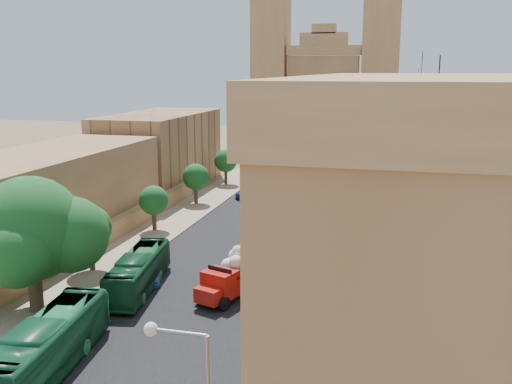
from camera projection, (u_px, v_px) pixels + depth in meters
The scene contains 33 objects.
ground at pixel (142, 356), 32.08m from camera, with size 260.00×260.00×0.00m, color brown.
road_surface at pixel (265, 221), 60.48m from camera, with size 14.00×140.00×0.01m, color black.
sidewalk_east at pixel (356, 227), 58.18m from camera, with size 5.00×140.00×0.01m, color #8E785D.
sidewalk_west at pixel (182, 215), 62.78m from camera, with size 5.00×140.00×0.01m, color #8E785D.
kerb_east at pixel (331, 225), 58.77m from camera, with size 0.25×140.00×0.12m, color #8E785D.
kerb_west at pixel (203, 216), 62.17m from camera, with size 0.25×140.00×0.12m, color #8E785D.
townhouse_a at pixel (452, 297), 24.01m from camera, with size 9.00×14.00×16.40m.
townhouse_b at pixel (434, 227), 37.43m from camera, with size 9.00×14.00×14.90m.
townhouse_c at pixel (428, 172), 50.42m from camera, with size 9.00×14.00×17.40m.
townhouse_d at pixel (422, 157), 63.83m from camera, with size 9.00×14.00×15.90m.
west_wall at pixel (112, 230), 53.85m from camera, with size 1.00×40.00×1.80m, color #986E44.
west_building_low at pixel (46, 197), 52.60m from camera, with size 10.00×28.00×8.40m, color olive.
west_building_mid at pixel (160, 151), 77.05m from camera, with size 10.00×22.00×10.00m, color #A17649.
church at pixel (327, 104), 104.50m from camera, with size 28.00×22.50×36.30m.
ficus_tree at pixel (32, 233), 37.02m from camera, with size 9.11×8.39×9.11m.
street_tree_a at pixel (90, 227), 45.12m from camera, with size 3.43×3.43×5.27m.
street_tree_b at pixel (154, 200), 56.59m from camera, with size 2.94×2.94×4.52m.
street_tree_c at pixel (196, 177), 67.91m from camera, with size 3.12×3.12×4.80m.
street_tree_d at pixel (226, 161), 79.25m from camera, with size 3.19×3.19×4.91m.
red_truck at pixel (231, 276), 40.16m from camera, with size 4.01×6.40×3.54m.
olive_pickup at pixel (312, 233), 52.76m from camera, with size 2.97×4.82×1.85m.
bus_green_south at pixel (47, 346), 30.03m from camera, with size 2.54×10.84×3.02m, color #19653F.
bus_green_north at pixel (138, 272), 41.42m from camera, with size 2.32×9.92×2.76m, color #144E2B.
bus_red_east at pixel (296, 271), 42.08m from camera, with size 2.05×8.76×2.44m, color #AD1E08.
bus_cream_east at pixel (306, 211), 59.47m from camera, with size 2.21×9.44×2.63m, color beige.
car_blue_a at pixel (151, 274), 43.08m from camera, with size 1.48×3.69×1.26m, color teal.
car_white_a at pixel (271, 205), 65.31m from camera, with size 1.19×3.42×1.13m, color silver.
car_cream at pixel (280, 223), 57.00m from camera, with size 2.35×5.09×1.41m, color tan.
car_dkblue at pixel (250, 192), 71.47m from camera, with size 1.99×4.90×1.42m, color #13274B.
car_white_b at pixel (293, 203), 65.70m from camera, with size 1.49×3.69×1.26m, color silver.
car_blue_b at pixel (304, 172), 86.18m from camera, with size 1.30×3.72×1.23m, color #497CD1.
pedestrian_a at pixel (301, 292), 38.80m from camera, with size 0.68×0.44×1.86m, color #27222B.
pedestrian_c at pixel (306, 283), 40.56m from camera, with size 1.06×0.44×1.81m, color #32313B.
Camera 1 is at (13.55, -26.88, 15.81)m, focal length 40.00 mm.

